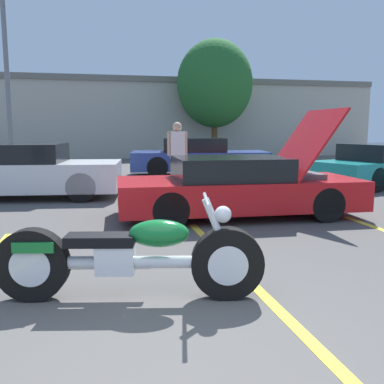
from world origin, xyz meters
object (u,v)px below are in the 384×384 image
at_px(light_pole, 9,72).
at_px(motorcycle, 130,257).
at_px(parked_car_mid_left_row, 29,172).
at_px(spectator_near_motorcycle, 177,150).
at_px(show_car_hood_open, 239,187).
at_px(parked_car_mid_right_row, 198,157).
at_px(tree_background, 215,84).

bearing_deg(light_pole, motorcycle, -76.19).
distance_m(light_pole, parked_car_mid_left_row, 7.58).
height_order(motorcycle, spectator_near_motorcycle, spectator_near_motorcycle).
distance_m(light_pole, show_car_hood_open, 11.80).
relative_size(light_pole, parked_car_mid_left_row, 1.54).
bearing_deg(parked_car_mid_left_row, parked_car_mid_right_row, 45.23).
xyz_separation_m(show_car_hood_open, spectator_near_motorcycle, (-0.54, 3.30, 0.52)).
relative_size(light_pole, spectator_near_motorcycle, 3.72).
distance_m(parked_car_mid_left_row, parked_car_mid_right_row, 6.36).
distance_m(tree_background, show_car_hood_open, 15.49).
height_order(parked_car_mid_left_row, parked_car_mid_right_row, parked_car_mid_right_row).
bearing_deg(show_car_hood_open, tree_background, 78.58).
height_order(tree_background, parked_car_mid_right_row, tree_background).
bearing_deg(motorcycle, tree_background, 83.42).
bearing_deg(light_pole, tree_background, 27.38).
xyz_separation_m(motorcycle, show_car_hood_open, (2.30, 3.50, 0.13)).
xyz_separation_m(parked_car_mid_right_row, spectator_near_motorcycle, (-1.45, -3.74, 0.45)).
xyz_separation_m(tree_background, parked_car_mid_left_row, (-7.74, -11.54, -3.33)).
xyz_separation_m(tree_background, show_car_hood_open, (-3.63, -14.68, -3.38)).
relative_size(motorcycle, show_car_hood_open, 0.56).
height_order(light_pole, motorcycle, light_pole).
xyz_separation_m(tree_background, motorcycle, (-5.93, -18.18, -3.52)).
bearing_deg(light_pole, parked_car_mid_left_row, -77.67).
relative_size(motorcycle, spectator_near_motorcycle, 1.42).
distance_m(light_pole, parked_car_mid_right_row, 7.74).
distance_m(parked_car_mid_right_row, spectator_near_motorcycle, 4.03).
height_order(show_car_hood_open, parked_car_mid_left_row, show_car_hood_open).
bearing_deg(parked_car_mid_right_row, show_car_hood_open, -88.26).
relative_size(light_pole, parked_car_mid_right_row, 1.35).
height_order(light_pole, show_car_hood_open, light_pole).
xyz_separation_m(light_pole, parked_car_mid_left_row, (1.48, -6.76, -3.08)).
height_order(tree_background, parked_car_mid_left_row, tree_background).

